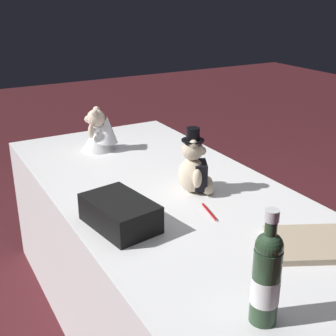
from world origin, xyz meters
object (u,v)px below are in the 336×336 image
at_px(champagne_bottle, 266,277).
at_px(signing_pen, 210,212).
at_px(teddy_bear_bride, 100,132).
at_px(gift_case_black, 120,213).
at_px(guestbook, 311,244).
at_px(teddy_bear_groom, 195,169).

height_order(champagne_bottle, signing_pen, champagne_bottle).
relative_size(teddy_bear_bride, gift_case_black, 0.74).
bearing_deg(teddy_bear_bride, champagne_bottle, 175.06).
bearing_deg(signing_pen, gift_case_black, 76.50).
xyz_separation_m(champagne_bottle, signing_pen, (0.56, -0.22, -0.13)).
distance_m(champagne_bottle, gift_case_black, 0.66).
bearing_deg(guestbook, teddy_bear_bride, 37.84).
bearing_deg(champagne_bottle, signing_pen, -21.24).
relative_size(gift_case_black, guestbook, 1.15).
distance_m(teddy_bear_bride, signing_pen, 0.90).
bearing_deg(champagne_bottle, teddy_bear_bride, -4.94).
distance_m(champagne_bottle, guestbook, 0.45).
bearing_deg(teddy_bear_groom, champagne_bottle, 160.10).
bearing_deg(gift_case_black, champagne_bottle, -169.61).
bearing_deg(teddy_bear_bride, guestbook, -168.60).
relative_size(teddy_bear_groom, champagne_bottle, 0.87).
xyz_separation_m(signing_pen, gift_case_black, (0.08, 0.34, 0.05)).
xyz_separation_m(champagne_bottle, gift_case_black, (0.64, 0.12, -0.08)).
xyz_separation_m(teddy_bear_groom, champagne_bottle, (-0.76, 0.28, 0.03)).
xyz_separation_m(gift_case_black, guestbook, (-0.44, -0.50, -0.04)).
bearing_deg(teddy_bear_bride, gift_case_black, 163.33).
relative_size(teddy_bear_bride, champagne_bottle, 0.71).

